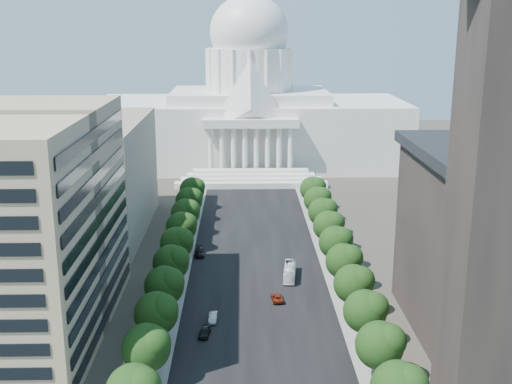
{
  "coord_description": "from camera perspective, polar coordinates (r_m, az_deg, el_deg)",
  "views": [
    {
      "loc": [
        -3.14,
        -65.24,
        54.46
      ],
      "look_at": [
        0.01,
        73.48,
        17.7
      ],
      "focal_mm": 45.0,
      "sensor_mm": 36.0,
      "label": 1
    }
  ],
  "objects": [
    {
      "name": "road_asphalt",
      "position": [
        164.55,
        -0.14,
        -4.49
      ],
      "size": [
        30.0,
        260.0,
        0.01
      ],
      "primitive_type": "cube",
      "color": "black",
      "rests_on": "ground"
    },
    {
      "name": "car_dark_a",
      "position": [
        118.01,
        -4.59,
        -12.28
      ],
      "size": [
        2.36,
        4.67,
        1.52
      ],
      "primitive_type": "imported",
      "rotation": [
        0.0,
        0.0,
        -0.13
      ],
      "color": "black",
      "rests_on": "ground"
    },
    {
      "name": "tree_l_c",
      "position": [
        112.81,
        -8.72,
        -10.53
      ],
      "size": [
        7.79,
        7.6,
        9.97
      ],
      "color": "#33261C",
      "rests_on": "ground"
    },
    {
      "name": "tree_r_i",
      "position": [
        180.87,
        5.57,
        -0.62
      ],
      "size": [
        7.79,
        7.6,
        9.97
      ],
      "color": "#33261C",
      "rests_on": "ground"
    },
    {
      "name": "tree_l_e",
      "position": [
        134.73,
        -7.45,
        -6.17
      ],
      "size": [
        7.79,
        7.6,
        9.97
      ],
      "color": "#33261C",
      "rests_on": "ground"
    },
    {
      "name": "city_bus",
      "position": [
        142.21,
        3.02,
        -7.08
      ],
      "size": [
        3.52,
        10.39,
        2.84
      ],
      "primitive_type": "imported",
      "rotation": [
        0.0,
        0.0,
        -0.11
      ],
      "color": "white",
      "rests_on": "ground"
    },
    {
      "name": "car_silver",
      "position": [
        123.19,
        -3.85,
        -11.07
      ],
      "size": [
        1.6,
        4.34,
        1.42
      ],
      "primitive_type": "imported",
      "rotation": [
        0.0,
        0.0,
        -0.02
      ],
      "color": "#A1A4A8",
      "rests_on": "ground"
    },
    {
      "name": "streetlight_b",
      "position": [
        113.78,
        10.7,
        -10.75
      ],
      "size": [
        2.61,
        0.44,
        9.0
      ],
      "color": "gray",
      "rests_on": "ground"
    },
    {
      "name": "tree_l_f",
      "position": [
        145.94,
        -6.96,
        -4.48
      ],
      "size": [
        7.79,
        7.6,
        9.97
      ],
      "color": "#33261C",
      "rests_on": "ground"
    },
    {
      "name": "tree_l_d",
      "position": [
        123.68,
        -8.02,
        -8.16
      ],
      "size": [
        7.79,
        7.6,
        9.97
      ],
      "color": "#33261C",
      "rests_on": "ground"
    },
    {
      "name": "tree_r_h",
      "position": [
        169.42,
        6.04,
        -1.71
      ],
      "size": [
        7.79,
        7.6,
        9.97
      ],
      "color": "#33261C",
      "rests_on": "ground"
    },
    {
      "name": "tree_r_f",
      "position": [
        146.8,
        7.21,
        -4.37
      ],
      "size": [
        7.79,
        7.6,
        9.97
      ],
      "color": "#33261C",
      "rests_on": "ground"
    },
    {
      "name": "tree_r_e",
      "position": [
        135.66,
        7.94,
        -6.04
      ],
      "size": [
        7.79,
        7.6,
        9.97
      ],
      "color": "#33261C",
      "rests_on": "ground"
    },
    {
      "name": "tree_l_j",
      "position": [
        191.73,
        -5.6,
        0.27
      ],
      "size": [
        7.79,
        7.6,
        9.97
      ],
      "color": "#33261C",
      "rests_on": "ground"
    },
    {
      "name": "office_block_left_far",
      "position": [
        175.71,
        -16.06,
        1.27
      ],
      "size": [
        38.0,
        52.0,
        30.0
      ],
      "primitive_type": "cube",
      "color": "gray",
      "rests_on": "ground"
    },
    {
      "name": "streetlight_e",
      "position": [
        183.32,
        5.97,
        -0.63
      ],
      "size": [
        2.61,
        0.44,
        9.0
      ],
      "color": "gray",
      "rests_on": "ground"
    },
    {
      "name": "tree_r_d",
      "position": [
        124.69,
        8.81,
        -7.99
      ],
      "size": [
        7.79,
        7.6,
        9.97
      ],
      "color": "#33261C",
      "rests_on": "ground"
    },
    {
      "name": "tree_r_b",
      "position": [
        103.42,
        11.13,
        -13.12
      ],
      "size": [
        7.79,
        7.6,
        9.97
      ],
      "color": "#33261C",
      "rests_on": "ground"
    },
    {
      "name": "capitol",
      "position": [
        252.52,
        -0.58,
        7.0
      ],
      "size": [
        120.0,
        56.0,
        73.0
      ],
      "color": "white",
      "rests_on": "ground"
    },
    {
      "name": "tree_r_g",
      "position": [
        158.06,
        6.58,
        -2.94
      ],
      "size": [
        7.79,
        7.6,
        9.97
      ],
      "color": "#33261C",
      "rests_on": "ground"
    },
    {
      "name": "streetlight_d",
      "position": [
        159.59,
        7.07,
        -3.02
      ],
      "size": [
        2.61,
        0.44,
        9.0
      ],
      "color": "gray",
      "rests_on": "ground"
    },
    {
      "name": "sidewalk_left",
      "position": [
        165.28,
        -6.76,
        -4.51
      ],
      "size": [
        8.0,
        260.0,
        0.02
      ],
      "primitive_type": "cube",
      "color": "gray",
      "rests_on": "ground"
    },
    {
      "name": "tree_l_h",
      "position": [
        168.68,
        -6.19,
        -1.79
      ],
      "size": [
        7.79,
        7.6,
        9.97
      ],
      "color": "#33261C",
      "rests_on": "ground"
    },
    {
      "name": "car_dark_b",
      "position": [
        155.83,
        -5.06,
        -5.36
      ],
      "size": [
        2.77,
        5.8,
        1.63
      ],
      "primitive_type": "imported",
      "rotation": [
        0.0,
        0.0,
        0.09
      ],
      "color": "black",
      "rests_on": "ground"
    },
    {
      "name": "tree_l_g",
      "position": [
        157.26,
        -6.55,
        -3.04
      ],
      "size": [
        7.79,
        7.6,
        9.97
      ],
      "color": "#33261C",
      "rests_on": "ground"
    },
    {
      "name": "streetlight_c",
      "position": [
        136.32,
        8.57,
        -6.24
      ],
      "size": [
        2.61,
        0.44,
        9.0
      ],
      "color": "gray",
      "rests_on": "ground"
    },
    {
      "name": "tree_r_c",
      "position": [
        113.92,
        9.85,
        -10.32
      ],
      "size": [
        7.79,
        7.6,
        9.97
      ],
      "color": "#33261C",
      "rests_on": "ground"
    },
    {
      "name": "car_red",
      "position": [
        131.2,
        1.89,
        -9.38
      ],
      "size": [
        2.67,
        4.97,
        1.33
      ],
      "primitive_type": "imported",
      "rotation": [
        0.0,
        0.0,
        3.24
      ],
      "color": "#661A0B",
      "rests_on": "ground"
    },
    {
      "name": "streetlight_f",
      "position": [
        207.35,
        5.12,
        1.21
      ],
      "size": [
        2.61,
        0.44,
        9.0
      ],
      "color": "gray",
      "rests_on": "ground"
    },
    {
      "name": "sidewalk_right",
      "position": [
        166.0,
        6.45,
        -4.41
      ],
      "size": [
        8.0,
        260.0,
        0.02
      ],
      "primitive_type": "cube",
      "color": "gray",
      "rests_on": "ground"
    },
    {
      "name": "tree_l_b",
      "position": [
        102.2,
        -9.58,
        -13.4
      ],
      "size": [
        7.79,
        7.6,
        9.97
      ],
      "color": "#33261C",
      "rests_on": "ground"
    },
    {
      "name": "tree_r_j",
      "position": [
        192.38,
        5.15,
        0.33
      ],
      "size": [
        7.79,
        7.6,
        9.97
      ],
      "color": "#33261C",
      "rests_on": "ground"
    },
    {
      "name": "tree_l_i",
      "position": [
        180.17,
        -5.88,
        -0.69
      ],
      "size": [
        7.79,
        7.6,
        9.97
      ],
      "color": "#33261C",
      "rests_on": "ground"
    }
  ]
}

